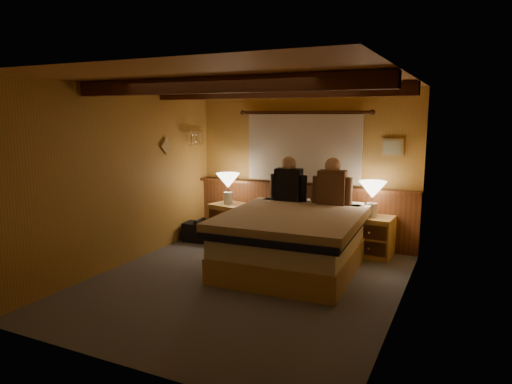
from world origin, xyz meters
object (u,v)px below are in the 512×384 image
Objects in this scene: lamp_left at (228,182)px; person_left at (289,183)px; person_right at (332,185)px; nightstand_right at (374,236)px; bed at (294,239)px; nightstand_left at (230,221)px; lamp_right at (373,192)px; duffel_bag at (200,232)px.

lamp_left is 1.09m from person_left.
lamp_left is 0.71× the size of person_right.
nightstand_right is at bearing 2.38° from lamp_left.
person_right is at bearing 66.84° from bed.
bed is 3.26× the size of person_right.
nightstand_left is at bearing 171.51° from person_left.
nightstand_left is 1.08× the size of nightstand_right.
lamp_right is at bearing 14.50° from nightstand_left.
lamp_right is 0.74× the size of person_left.
lamp_left is at bearing 147.03° from bed.
nightstand_right is 0.83× the size of person_right.
person_right is (0.67, 0.00, 0.01)m from person_left.
lamp_left and lamp_right have the same top height.
lamp_right is at bearing 2.69° from lamp_left.
bed reaches higher than nightstand_left.
nightstand_left reaches higher than duffel_bag.
nightstand_left is at bearing 35.49° from duffel_bag.
lamp_right is at bearing 47.03° from bed.
duffel_bag is at bearing -170.83° from lamp_right.
person_left is 0.98× the size of person_right.
lamp_left is 0.98× the size of lamp_right.
duffel_bag is (-1.82, 0.54, -0.23)m from bed.
lamp_right is (-0.04, 0.01, 0.65)m from nightstand_right.
bed is 4.27× the size of duffel_bag.
lamp_left reaches higher than bed.
nightstand_right is at bearing 2.97° from duffel_bag.
nightstand_left is 1.29m from person_left.
lamp_left is at bearing -146.91° from nightstand_left.
person_left reaches higher than nightstand_left.
duffel_bag is (-2.67, -0.41, -0.13)m from nightstand_right.
nightstand_left is 1.17× the size of duffel_bag.
nightstand_right is (2.30, 0.09, -0.01)m from nightstand_left.
bed is at bearing -130.15° from lamp_right.
person_right reaches higher than nightstand_left.
duffel_bag is at bearing -168.07° from nightstand_right.
lamp_left is at bearing 172.05° from person_left.
person_left is (-1.20, -0.21, 0.09)m from lamp_right.
person_right reaches higher than lamp_right.
person_left is at bearing 177.12° from person_right.
nightstand_left is at bearing 173.55° from person_right.
lamp_right is (2.28, 0.11, -0.00)m from lamp_left.
person_right is (1.75, -0.10, 0.09)m from lamp_left.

